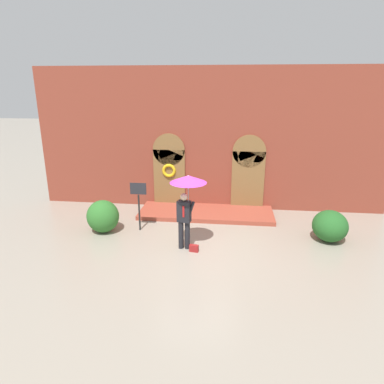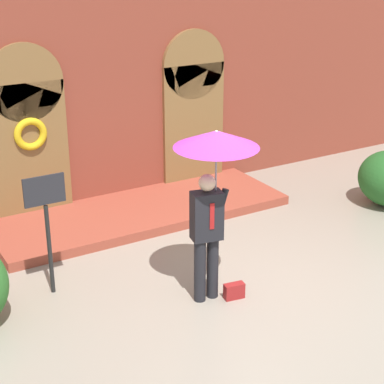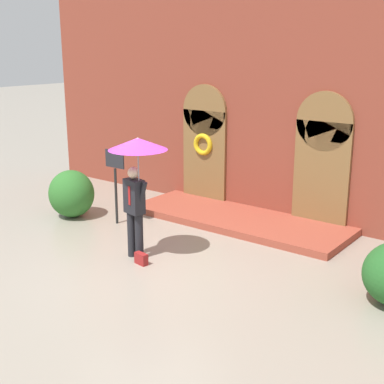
{
  "view_description": "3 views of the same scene",
  "coord_description": "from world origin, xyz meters",
  "px_view_note": "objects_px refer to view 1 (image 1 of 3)",
  "views": [
    {
      "loc": [
        0.9,
        -9.51,
        4.9
      ],
      "look_at": [
        -0.43,
        1.89,
        1.29
      ],
      "focal_mm": 32.0,
      "sensor_mm": 36.0,
      "label": 1
    },
    {
      "loc": [
        -4.5,
        -6.37,
        4.59
      ],
      "look_at": [
        0.08,
        1.4,
        1.01
      ],
      "focal_mm": 60.0,
      "sensor_mm": 36.0,
      "label": 2
    },
    {
      "loc": [
        6.31,
        -6.93,
        4.01
      ],
      "look_at": [
        -0.07,
        1.39,
        1.1
      ],
      "focal_mm": 50.0,
      "sensor_mm": 36.0,
      "label": 3
    }
  ],
  "objects_px": {
    "person_with_umbrella": "(187,190)",
    "shrub_left": "(103,216)",
    "sign_post": "(139,199)",
    "handbag": "(194,248)",
    "shrub_right": "(330,226)"
  },
  "relations": [
    {
      "from": "person_with_umbrella",
      "to": "handbag",
      "type": "height_order",
      "value": "person_with_umbrella"
    },
    {
      "from": "handbag",
      "to": "shrub_left",
      "type": "relative_size",
      "value": 0.25
    },
    {
      "from": "person_with_umbrella",
      "to": "shrub_left",
      "type": "bearing_deg",
      "value": 162.96
    },
    {
      "from": "person_with_umbrella",
      "to": "shrub_right",
      "type": "relative_size",
      "value": 1.94
    },
    {
      "from": "handbag",
      "to": "shrub_right",
      "type": "xyz_separation_m",
      "value": [
        4.31,
        1.31,
        0.4
      ]
    },
    {
      "from": "shrub_left",
      "to": "handbag",
      "type": "bearing_deg",
      "value": -19.08
    },
    {
      "from": "sign_post",
      "to": "shrub_left",
      "type": "xyz_separation_m",
      "value": [
        -1.21,
        -0.29,
        -0.6
      ]
    },
    {
      "from": "handbag",
      "to": "shrub_left",
      "type": "distance_m",
      "value": 3.51
    },
    {
      "from": "sign_post",
      "to": "shrub_right",
      "type": "xyz_separation_m",
      "value": [
        6.39,
        -0.11,
        -0.65
      ]
    },
    {
      "from": "shrub_right",
      "to": "handbag",
      "type": "bearing_deg",
      "value": -163.1
    },
    {
      "from": "person_with_umbrella",
      "to": "sign_post",
      "type": "relative_size",
      "value": 1.37
    },
    {
      "from": "person_with_umbrella",
      "to": "shrub_right",
      "type": "distance_m",
      "value": 4.88
    },
    {
      "from": "sign_post",
      "to": "shrub_left",
      "type": "distance_m",
      "value": 1.38
    },
    {
      "from": "handbag",
      "to": "sign_post",
      "type": "relative_size",
      "value": 0.16
    },
    {
      "from": "shrub_left",
      "to": "sign_post",
      "type": "bearing_deg",
      "value": 13.36
    }
  ]
}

